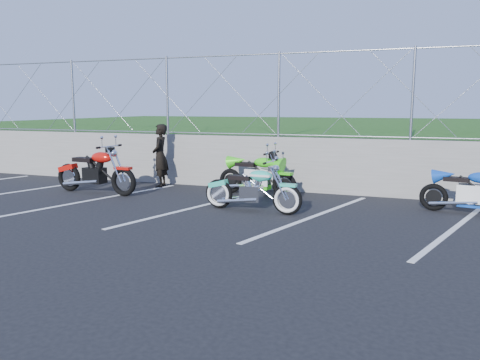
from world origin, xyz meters
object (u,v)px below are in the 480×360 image
(person_standing, at_px, (160,156))
(cruiser_turquoise, at_px, (253,191))
(naked_orange, at_px, (96,173))
(sportbike_blue, at_px, (471,194))
(sportbike_green, at_px, (258,177))

(person_standing, bearing_deg, cruiser_turquoise, 41.77)
(naked_orange, height_order, sportbike_blue, naked_orange)
(naked_orange, xyz_separation_m, sportbike_green, (3.62, 1.06, -0.05))
(sportbike_green, xyz_separation_m, person_standing, (-2.69, 0.29, 0.36))
(cruiser_turquoise, xyz_separation_m, sportbike_green, (-0.42, 1.58, 0.03))
(cruiser_turquoise, bearing_deg, person_standing, 153.46)
(sportbike_blue, relative_size, person_standing, 1.13)
(sportbike_blue, bearing_deg, naked_orange, -164.02)
(cruiser_turquoise, xyz_separation_m, sportbike_blue, (3.94, 1.16, -0.00))
(naked_orange, distance_m, person_standing, 1.67)
(cruiser_turquoise, height_order, person_standing, person_standing)
(naked_orange, relative_size, sportbike_green, 1.17)
(naked_orange, height_order, sportbike_green, naked_orange)
(naked_orange, distance_m, sportbike_blue, 8.01)
(cruiser_turquoise, bearing_deg, sportbike_green, 109.48)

